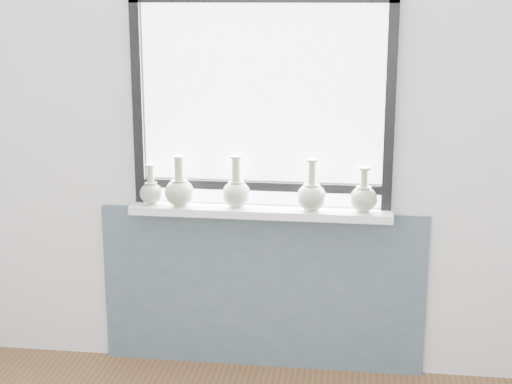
# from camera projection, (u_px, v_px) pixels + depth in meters

# --- Properties ---
(back_wall) EXTENTS (3.60, 0.02, 2.60)m
(back_wall) POSITION_uv_depth(u_px,v_px,m) (263.00, 125.00, 3.93)
(back_wall) COLOR silver
(back_wall) RESTS_ON ground
(apron_panel) EXTENTS (1.70, 0.03, 0.86)m
(apron_panel) POSITION_uv_depth(u_px,v_px,m) (262.00, 290.00, 4.12)
(apron_panel) COLOR #4B5C67
(apron_panel) RESTS_ON ground
(windowsill) EXTENTS (1.32, 0.18, 0.04)m
(windowsill) POSITION_uv_depth(u_px,v_px,m) (260.00, 211.00, 3.94)
(windowsill) COLOR white
(windowsill) RESTS_ON apron_panel
(window) EXTENTS (1.30, 0.06, 1.05)m
(window) POSITION_uv_depth(u_px,v_px,m) (262.00, 98.00, 3.86)
(window) COLOR black
(window) RESTS_ON windowsill
(vase_a) EXTENTS (0.12, 0.12, 0.20)m
(vase_a) POSITION_uv_depth(u_px,v_px,m) (151.00, 191.00, 3.99)
(vase_a) COLOR #93A587
(vase_a) RESTS_ON windowsill
(vase_b) EXTENTS (0.15, 0.15, 0.26)m
(vase_b) POSITION_uv_depth(u_px,v_px,m) (179.00, 190.00, 3.94)
(vase_b) COLOR #93A587
(vase_b) RESTS_ON windowsill
(vase_c) EXTENTS (0.15, 0.15, 0.26)m
(vase_c) POSITION_uv_depth(u_px,v_px,m) (236.00, 191.00, 3.93)
(vase_c) COLOR #93A587
(vase_c) RESTS_ON windowsill
(vase_d) EXTENTS (0.15, 0.15, 0.26)m
(vase_d) POSITION_uv_depth(u_px,v_px,m) (312.00, 195.00, 3.86)
(vase_d) COLOR #93A587
(vase_d) RESTS_ON windowsill
(vase_e) EXTENTS (0.14, 0.14, 0.22)m
(vase_e) POSITION_uv_depth(u_px,v_px,m) (363.00, 197.00, 3.84)
(vase_e) COLOR #93A587
(vase_e) RESTS_ON windowsill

